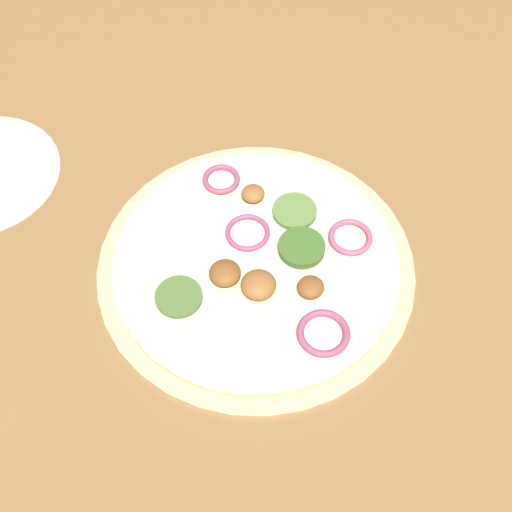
{
  "coord_description": "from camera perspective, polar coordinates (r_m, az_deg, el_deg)",
  "views": [
    {
      "loc": [
        -0.31,
        0.08,
        0.5
      ],
      "look_at": [
        0.0,
        0.0,
        0.02
      ],
      "focal_mm": 50.0,
      "sensor_mm": 36.0,
      "label": 1
    }
  ],
  "objects": [
    {
      "name": "ground_plane",
      "position": [
        0.6,
        0.0,
        -0.9
      ],
      "size": [
        3.0,
        3.0,
        0.0
      ],
      "primitive_type": "plane",
      "color": "brown"
    },
    {
      "name": "pizza",
      "position": [
        0.59,
        0.14,
        -0.58
      ],
      "size": [
        0.26,
        0.26,
        0.03
      ],
      "color": "#D6B77A",
      "rests_on": "ground_plane"
    }
  ]
}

